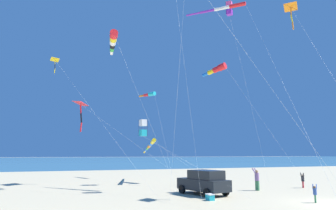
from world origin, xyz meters
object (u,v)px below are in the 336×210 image
at_px(cooler_box, 210,197).
at_px(person_child_grey_jacket, 315,193).
at_px(kite_box_striped_overhead, 143,128).
at_px(parked_car, 204,182).
at_px(kite_delta_teal_far_right, 291,7).
at_px(person_bystander_far, 303,179).
at_px(kite_windsock_long_streamer_right, 223,8).
at_px(kite_windsock_orange_high_right, 149,95).
at_px(person_adult_flyer, 257,178).
at_px(kite_windsock_purple_drifting, 150,145).
at_px(kite_windsock_rainbow_low_near, 113,41).
at_px(kite_windsock_blue_topmost, 217,69).
at_px(kite_box_yellow_midlevel, 229,9).
at_px(kite_delta_small_distant, 81,104).
at_px(kite_delta_long_streamer_left, 56,60).

distance_m(cooler_box, person_child_grey_jacket, 6.72).
bearing_deg(kite_box_striped_overhead, parked_car, 51.59).
bearing_deg(kite_delta_teal_far_right, person_bystander_far, 137.00).
height_order(person_child_grey_jacket, person_bystander_far, person_bystander_far).
height_order(kite_windsock_long_streamer_right, kite_windsock_orange_high_right, kite_windsock_long_streamer_right).
bearing_deg(cooler_box, person_adult_flyer, 119.40).
height_order(kite_windsock_purple_drifting, kite_windsock_rainbow_low_near, kite_windsock_rainbow_low_near).
height_order(cooler_box, kite_box_striped_overhead, kite_box_striped_overhead).
bearing_deg(parked_car, kite_delta_teal_far_right, 57.75).
height_order(person_bystander_far, kite_windsock_long_streamer_right, kite_windsock_long_streamer_right).
bearing_deg(cooler_box, kite_windsock_blue_topmost, 147.74).
relative_size(parked_car, kite_box_yellow_midlevel, 0.23).
relative_size(person_bystander_far, kite_box_striped_overhead, 0.21).
bearing_deg(kite_windsock_blue_topmost, parked_car, -35.79).
xyz_separation_m(kite_windsock_purple_drifting, kite_box_yellow_midlevel, (4.65, 8.02, 15.62)).
bearing_deg(kite_windsock_rainbow_low_near, kite_windsock_orange_high_right, 150.38).
height_order(parked_car, cooler_box, parked_car).
bearing_deg(kite_box_striped_overhead, kite_delta_small_distant, -153.37).
bearing_deg(kite_windsock_rainbow_low_near, kite_box_striped_overhead, 48.77).
bearing_deg(person_bystander_far, kite_windsock_purple_drifting, -131.49).
xyz_separation_m(person_adult_flyer, kite_windsock_long_streamer_right, (-2.53, -1.26, 16.60)).
xyz_separation_m(cooler_box, kite_windsock_long_streamer_right, (-6.15, 5.17, 17.42)).
distance_m(parked_car, kite_windsock_purple_drifting, 11.98).
relative_size(person_adult_flyer, kite_windsock_rainbow_low_near, 0.13).
height_order(kite_delta_long_streamer_left, kite_windsock_purple_drifting, kite_delta_long_streamer_left).
height_order(parked_car, kite_delta_teal_far_right, kite_delta_teal_far_right).
relative_size(kite_windsock_purple_drifting, kite_windsock_orange_high_right, 0.79).
bearing_deg(kite_box_striped_overhead, cooler_box, 27.81).
distance_m(parked_car, person_child_grey_jacket, 7.76).
height_order(kite_windsock_rainbow_low_near, kite_windsock_long_streamer_right, kite_windsock_long_streamer_right).
distance_m(person_adult_flyer, person_child_grey_jacket, 6.89).
xyz_separation_m(kite_windsock_blue_topmost, kite_delta_small_distant, (-3.30, -15.04, -4.46)).
xyz_separation_m(kite_windsock_long_streamer_right, kite_windsock_orange_high_right, (-14.71, -3.40, -6.41)).
bearing_deg(kite_box_striped_overhead, kite_delta_long_streamer_left, -132.15).
bearing_deg(person_child_grey_jacket, kite_delta_small_distant, -143.40).
relative_size(kite_delta_long_streamer_left, kite_box_striped_overhead, 1.94).
bearing_deg(kite_windsock_blue_topmost, kite_windsock_purple_drifting, -109.15).
height_order(person_child_grey_jacket, kite_windsock_blue_topmost, kite_windsock_blue_topmost).
bearing_deg(person_bystander_far, kite_delta_long_streamer_left, -111.36).
height_order(kite_delta_small_distant, kite_box_yellow_midlevel, kite_box_yellow_midlevel).
distance_m(cooler_box, person_adult_flyer, 7.42).
height_order(kite_windsock_rainbow_low_near, kite_delta_teal_far_right, kite_delta_teal_far_right).
xyz_separation_m(person_adult_flyer, kite_delta_small_distant, (-11.36, -14.09, 7.46)).
relative_size(kite_box_striped_overhead, kite_box_yellow_midlevel, 0.32).
height_order(parked_car, person_bystander_far, parked_car).
bearing_deg(person_bystander_far, kite_delta_small_distant, -119.79).
bearing_deg(kite_windsock_rainbow_low_near, parked_car, 50.51).
xyz_separation_m(cooler_box, kite_delta_small_distant, (-14.98, -7.67, 8.28)).
xyz_separation_m(kite_box_striped_overhead, kite_delta_small_distant, (-9.07, -4.55, 3.23)).
bearing_deg(cooler_box, person_bystander_far, 108.54).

